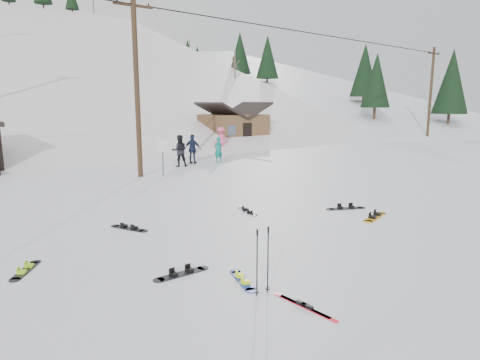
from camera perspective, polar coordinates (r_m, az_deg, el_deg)
ground at (r=10.20m, az=8.68°, el=-11.87°), size 200.00×200.00×0.00m
ski_slope at (r=63.99m, az=-29.10°, el=-5.20°), size 60.00×85.24×65.97m
ridge_right at (r=73.67m, az=2.04°, el=-1.13°), size 45.66×93.98×54.59m
treeline_right at (r=64.85m, az=5.11°, el=7.05°), size 20.00×60.00×10.00m
utility_pole at (r=22.41m, az=-13.61°, el=12.32°), size 2.00×0.26×9.00m
utility_pole_right at (r=47.09m, az=24.09°, el=10.61°), size 2.00×0.26×9.00m
trail_sign at (r=22.62m, az=-10.25°, el=3.77°), size 0.50×0.09×1.85m
cabin at (r=37.62m, az=-0.88°, el=6.88°), size 5.39×4.40×3.77m
hero_snowboard at (r=9.55m, az=0.34°, el=-13.18°), size 0.55×1.25×0.09m
hero_skis at (r=8.55m, az=8.59°, el=-16.30°), size 0.22×1.52×0.08m
ski_poles at (r=8.74m, az=3.02°, el=-10.64°), size 0.38×0.10×1.39m
board_scatter_a at (r=9.97m, az=-7.80°, el=-12.24°), size 1.39×0.27×0.10m
board_scatter_b at (r=13.61m, az=-14.57°, el=-6.21°), size 0.76×1.29×0.10m
board_scatter_c at (r=11.22m, az=-26.68°, el=-10.67°), size 0.83×1.12×0.09m
board_scatter_d at (r=16.03m, az=13.93°, el=-3.65°), size 1.40×0.79×0.11m
board_scatter_e at (r=15.12m, az=17.54°, el=-4.68°), size 1.58×0.71×0.12m
board_scatter_f at (r=15.17m, az=1.00°, el=-4.15°), size 0.51×1.30×0.09m
skier_teal at (r=27.10m, az=-2.92°, el=4.04°), size 0.60×0.40×1.63m
skier_dark at (r=25.71m, az=-8.08°, el=3.89°), size 1.11×0.99×1.89m
skier_pink at (r=32.84m, az=-2.55°, el=5.41°), size 1.27×0.79×1.90m
skier_navy at (r=26.77m, az=-6.32°, el=4.12°), size 1.02×1.11×1.82m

